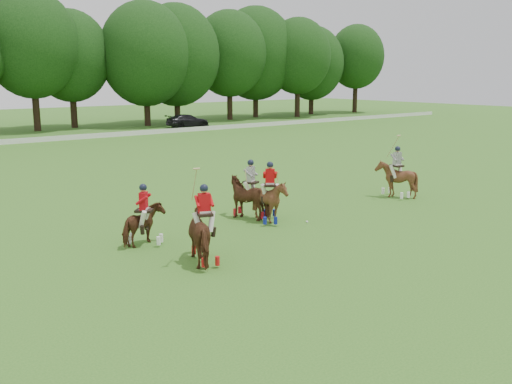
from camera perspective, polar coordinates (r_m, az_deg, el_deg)
ground at (r=18.07m, az=5.59°, el=-6.90°), size 180.00×180.00×0.00m
car_right at (r=64.29m, az=-6.84°, el=7.09°), size 5.00×2.34×1.41m
polo_red_a at (r=17.72m, az=-5.14°, el=-4.19°), size 1.59×2.31×3.01m
polo_red_b at (r=19.79m, az=-11.09°, el=-3.17°), size 1.82×1.83×2.14m
polo_red_c at (r=22.43m, az=1.39°, el=-0.83°), size 2.06×2.09×2.42m
polo_stripe_a at (r=23.10m, az=-0.53°, el=-0.48°), size 1.69×2.21×2.40m
polo_stripe_b at (r=27.80m, az=13.84°, el=1.29°), size 1.64×1.79×2.98m
polo_ball at (r=22.58m, az=5.12°, el=-2.99°), size 0.09×0.09×0.09m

